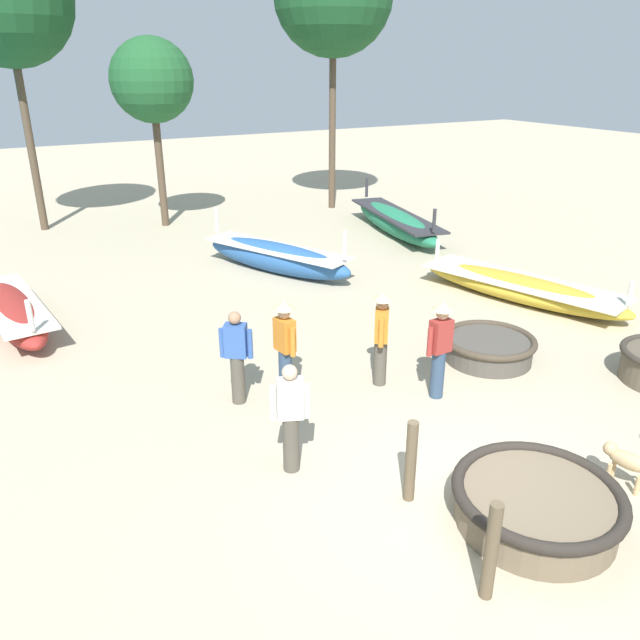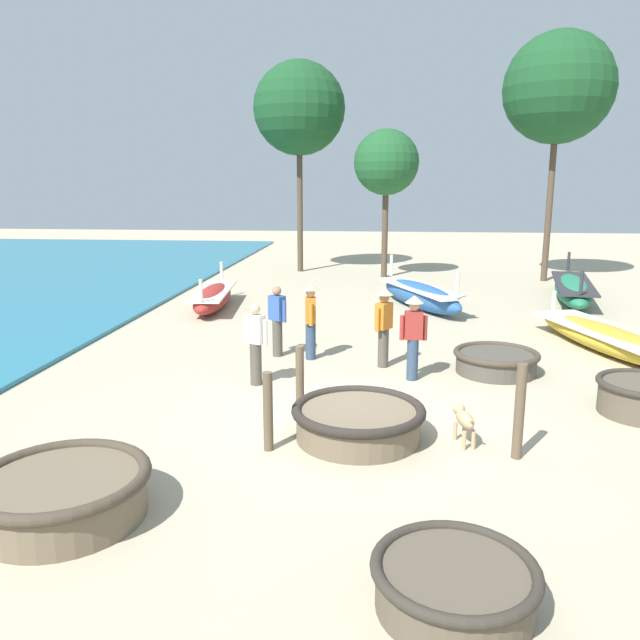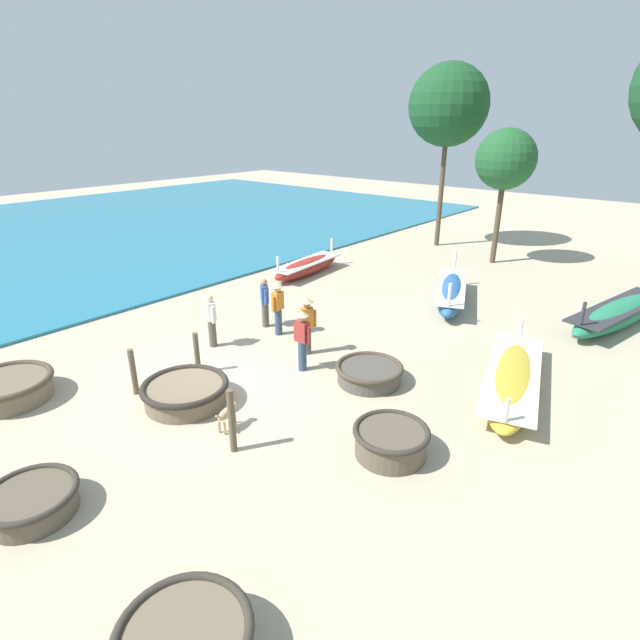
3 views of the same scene
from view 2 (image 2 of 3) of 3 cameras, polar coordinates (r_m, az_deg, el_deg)
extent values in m
plane|color=tan|center=(10.16, 2.25, -9.32)|extent=(80.00, 80.00, 0.00)
cylinder|color=brown|center=(7.96, -22.43, -14.80)|extent=(1.85, 1.85, 0.50)
torus|color=#42382B|center=(7.85, -22.59, -13.17)|extent=(2.00, 2.00, 0.15)
cylinder|color=brown|center=(9.48, 3.52, -9.49)|extent=(1.86, 1.86, 0.45)
torus|color=#28231E|center=(9.40, 3.54, -8.21)|extent=(2.01, 2.01, 0.15)
cylinder|color=#4C473F|center=(13.09, 15.78, -3.83)|extent=(1.58, 1.58, 0.40)
torus|color=#42382B|center=(13.04, 15.83, -2.99)|extent=(1.70, 1.70, 0.13)
cylinder|color=brown|center=(6.21, 12.16, -22.88)|extent=(1.41, 1.41, 0.41)
torus|color=#332D26|center=(6.09, 12.25, -21.30)|extent=(1.53, 1.53, 0.11)
ellipsoid|color=#285693|center=(19.30, 9.15, 2.21)|extent=(2.73, 4.59, 0.77)
cube|color=silver|center=(19.26, 9.18, 2.92)|extent=(2.62, 4.27, 0.06)
cylinder|color=silver|center=(21.07, 6.55, 5.01)|extent=(0.10, 0.10, 0.69)
cylinder|color=silver|center=(17.36, 12.47, 3.21)|extent=(0.10, 0.10, 0.69)
ellipsoid|color=maroon|center=(19.31, -9.76, 2.01)|extent=(1.37, 4.22, 0.65)
cube|color=silver|center=(19.27, -9.79, 2.62)|extent=(1.37, 3.90, 0.06)
cylinder|color=silver|center=(21.08, -8.99, 4.48)|extent=(0.10, 0.10, 0.59)
cylinder|color=silver|center=(17.36, -10.84, 2.71)|extent=(0.10, 0.10, 0.59)
ellipsoid|color=#237551|center=(21.81, 22.09, 2.56)|extent=(2.17, 5.64, 0.72)
cube|color=#2D2D33|center=(21.78, 22.14, 3.16)|extent=(2.12, 5.21, 0.06)
cylinder|color=#2D2D33|center=(24.24, 21.78, 5.03)|extent=(0.10, 0.10, 0.65)
cylinder|color=#2D2D33|center=(19.21, 22.80, 3.21)|extent=(0.10, 0.10, 0.65)
ellipsoid|color=gold|center=(15.64, 24.88, -1.61)|extent=(2.58, 5.17, 0.55)
cube|color=silver|center=(15.60, 24.94, -0.98)|extent=(2.51, 4.80, 0.06)
cylinder|color=silver|center=(17.43, 20.60, 1.69)|extent=(0.10, 0.10, 0.50)
cylinder|color=#4C473D|center=(11.89, -5.88, -4.00)|extent=(0.22, 0.22, 0.82)
cube|color=silver|center=(11.72, -5.95, -0.81)|extent=(0.40, 0.33, 0.54)
sphere|color=#DBB28E|center=(11.64, -5.99, 1.01)|extent=(0.20, 0.20, 0.20)
cylinder|color=silver|center=(11.61, -5.04, -1.17)|extent=(0.09, 0.09, 0.48)
cylinder|color=silver|center=(11.85, -6.83, -0.93)|extent=(0.09, 0.09, 0.48)
cylinder|color=#2D425B|center=(12.25, 8.45, -3.58)|extent=(0.22, 0.22, 0.82)
cube|color=maroon|center=(12.09, 8.55, -0.48)|extent=(0.35, 0.24, 0.54)
sphere|color=tan|center=(12.01, 8.61, 1.29)|extent=(0.20, 0.20, 0.20)
cylinder|color=maroon|center=(12.12, 9.58, -0.72)|extent=(0.09, 0.09, 0.48)
cylinder|color=maroon|center=(12.07, 7.51, -0.70)|extent=(0.09, 0.09, 0.48)
cone|color=#D1BC84|center=(11.98, 8.63, 1.90)|extent=(0.36, 0.36, 0.14)
cylinder|color=#4C473D|center=(13.80, -3.91, -1.65)|extent=(0.22, 0.22, 0.82)
cube|color=#33569E|center=(13.65, -3.95, 1.12)|extent=(0.40, 0.38, 0.54)
sphere|color=#A37556|center=(13.58, -3.98, 2.69)|extent=(0.20, 0.20, 0.20)
cylinder|color=#33569E|center=(13.81, -4.60, 1.03)|extent=(0.09, 0.09, 0.48)
cylinder|color=#33569E|center=(13.51, -3.28, 0.79)|extent=(0.09, 0.09, 0.48)
cylinder|color=#4C473D|center=(13.03, 5.80, -2.54)|extent=(0.22, 0.22, 0.82)
cube|color=orange|center=(12.87, 5.87, 0.39)|extent=(0.38, 0.40, 0.54)
sphere|color=#A37556|center=(12.79, 5.90, 2.05)|extent=(0.20, 0.20, 0.20)
cylinder|color=orange|center=(12.70, 5.28, 0.01)|extent=(0.09, 0.09, 0.48)
cylinder|color=orange|center=(13.05, 6.43, 0.32)|extent=(0.09, 0.09, 0.48)
cone|color=#D1BC84|center=(12.77, 5.92, 2.62)|extent=(0.36, 0.36, 0.14)
cylinder|color=#2D425B|center=(13.52, -0.86, -1.91)|extent=(0.22, 0.22, 0.82)
cube|color=orange|center=(13.37, -0.87, 0.91)|extent=(0.27, 0.37, 0.54)
sphere|color=tan|center=(13.30, -0.87, 2.51)|extent=(0.20, 0.20, 0.20)
cylinder|color=orange|center=(13.17, -0.83, 0.50)|extent=(0.09, 0.09, 0.48)
cylinder|color=orange|center=(13.60, -0.90, 0.89)|extent=(0.09, 0.09, 0.48)
cone|color=#D1BC84|center=(13.28, -0.87, 3.07)|extent=(0.36, 0.36, 0.14)
ellipsoid|color=tan|center=(9.44, 13.12, -8.84)|extent=(0.32, 0.55, 0.22)
sphere|color=tan|center=(9.63, 12.60, -7.96)|extent=(0.18, 0.18, 0.18)
cylinder|color=tan|center=(9.21, 13.69, -9.04)|extent=(0.09, 0.21, 0.16)
cylinder|color=tan|center=(9.67, 12.26, -9.88)|extent=(0.06, 0.06, 0.28)
cylinder|color=tan|center=(9.71, 13.04, -9.81)|extent=(0.06, 0.06, 0.28)
cylinder|color=tan|center=(9.35, 13.04, -10.70)|extent=(0.06, 0.06, 0.28)
cylinder|color=tan|center=(9.40, 13.85, -10.62)|extent=(0.06, 0.06, 0.28)
cylinder|color=brown|center=(10.49, -1.86, -5.36)|extent=(0.14, 0.14, 1.12)
cylinder|color=brown|center=(8.99, -4.77, -8.34)|extent=(0.14, 0.14, 1.17)
cylinder|color=brown|center=(9.09, 17.76, -7.98)|extent=(0.14, 0.14, 1.37)
cylinder|color=#4C3D2D|center=(25.70, 20.23, 9.72)|extent=(0.24, 0.24, 5.75)
sphere|color=#194723|center=(25.91, 20.97, 19.21)|extent=(4.03, 4.03, 4.03)
cylinder|color=#4C3D2D|center=(26.91, -1.85, 10.21)|extent=(0.24, 0.24, 5.42)
sphere|color=#194723|center=(27.05, -1.91, 18.78)|extent=(3.79, 3.79, 3.79)
cylinder|color=#4C3D2D|center=(25.35, 5.94, 8.00)|extent=(0.24, 0.24, 3.65)
sphere|color=#1E5128|center=(25.29, 6.09, 14.16)|extent=(2.55, 2.55, 2.55)
camera|label=1|loc=(7.41, -44.76, 19.52)|focal=35.00mm
camera|label=3|loc=(9.48, 78.75, 17.26)|focal=28.00mm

